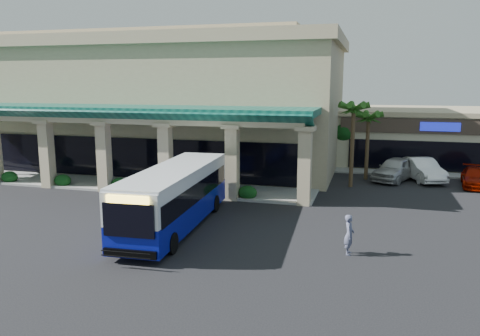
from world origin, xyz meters
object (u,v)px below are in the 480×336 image
(pedestrian, at_px, (349,235))
(car_red, at_px, (476,177))
(transit_bus, at_px, (175,198))
(car_white, at_px, (422,169))
(car_silver, at_px, (395,169))

(pedestrian, bearing_deg, car_red, -26.77)
(transit_bus, height_order, pedestrian, transit_bus)
(car_white, bearing_deg, car_silver, 176.26)
(pedestrian, xyz_separation_m, car_silver, (2.62, 16.72, -0.00))
(car_silver, bearing_deg, pedestrian, -74.04)
(car_silver, bearing_deg, car_white, 40.27)
(transit_bus, xyz_separation_m, pedestrian, (8.67, -1.53, -0.66))
(pedestrian, relative_size, car_white, 0.34)
(transit_bus, distance_m, car_white, 20.54)
(pedestrian, height_order, car_silver, pedestrian)
(transit_bus, relative_size, car_red, 2.44)
(transit_bus, bearing_deg, car_white, 47.03)
(car_silver, bearing_deg, car_red, 17.13)
(transit_bus, bearing_deg, car_silver, 50.45)
(car_white, height_order, car_red, car_white)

